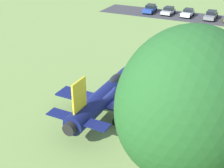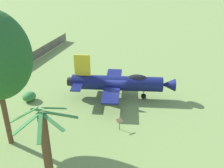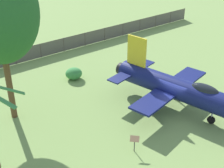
{
  "view_description": "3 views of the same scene",
  "coord_description": "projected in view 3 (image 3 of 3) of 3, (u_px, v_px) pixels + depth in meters",
  "views": [
    {
      "loc": [
        -9.95,
        -20.63,
        14.86
      ],
      "look_at": [
        0.84,
        0.11,
        2.85
      ],
      "focal_mm": 47.47,
      "sensor_mm": 36.0,
      "label": 1
    },
    {
      "loc": [
        16.74,
        -20.85,
        15.02
      ],
      "look_at": [
        0.19,
        -1.12,
        2.24
      ],
      "focal_mm": 41.85,
      "sensor_mm": 36.0,
      "label": 2
    },
    {
      "loc": [
        20.32,
        -10.38,
        14.35
      ],
      "look_at": [
        -0.83,
        -4.97,
        2.5
      ],
      "focal_mm": 52.82,
      "sensor_mm": 36.0,
      "label": 3
    }
  ],
  "objects": [
    {
      "name": "ground_plane",
      "position": [
        174.0,
        109.0,
        26.41
      ],
      "size": [
        200.0,
        200.0,
        0.0
      ],
      "primitive_type": "plane",
      "color": "#75934C"
    },
    {
      "name": "display_jet",
      "position": [
        181.0,
        90.0,
        25.29
      ],
      "size": [
        11.24,
        9.4,
        5.17
      ],
      "rotation": [
        0.0,
        0.0,
        0.62
      ],
      "color": "#111951",
      "rests_on": "ground_plane"
    },
    {
      "name": "perimeter_fence",
      "position": [
        85.0,
        39.0,
        37.9
      ],
      "size": [
        13.1,
        31.09,
        1.6
      ],
      "rotation": [
        0.0,
        0.0,
        5.11
      ],
      "color": "#4C4238",
      "rests_on": "ground_plane"
    },
    {
      "name": "shrub_near_fence",
      "position": [
        74.0,
        74.0,
        30.74
      ],
      "size": [
        1.4,
        1.55,
        1.09
      ],
      "color": "#387F3D",
      "rests_on": "ground_plane"
    },
    {
      "name": "info_plaque",
      "position": [
        135.0,
        141.0,
        21.45
      ],
      "size": [
        0.6,
        0.71,
        1.14
      ],
      "color": "#333333",
      "rests_on": "ground_plane"
    }
  ]
}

